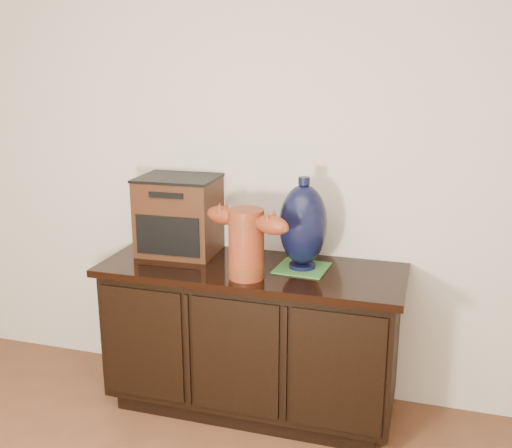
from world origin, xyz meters
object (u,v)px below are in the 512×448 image
(sideboard, at_px, (252,337))
(lamp_base, at_px, (303,225))
(spray_can, at_px, (296,240))
(tv_radio, at_px, (179,215))
(terracotta_vessel, at_px, (246,240))

(sideboard, distance_m, lamp_base, 0.63)
(sideboard, height_order, lamp_base, lamp_base)
(sideboard, relative_size, spray_can, 7.81)
(sideboard, distance_m, tv_radio, 0.71)
(tv_radio, xyz_separation_m, spray_can, (0.59, 0.08, -0.11))
(terracotta_vessel, bearing_deg, sideboard, 118.56)
(terracotta_vessel, height_order, tv_radio, tv_radio)
(spray_can, bearing_deg, lamp_base, -65.43)
(sideboard, xyz_separation_m, lamp_base, (0.24, 0.04, 0.58))
(sideboard, height_order, spray_can, spray_can)
(tv_radio, relative_size, lamp_base, 0.92)
(terracotta_vessel, height_order, spray_can, terracotta_vessel)
(terracotta_vessel, bearing_deg, lamp_base, 61.54)
(terracotta_vessel, bearing_deg, tv_radio, 169.70)
(terracotta_vessel, relative_size, lamp_base, 1.03)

